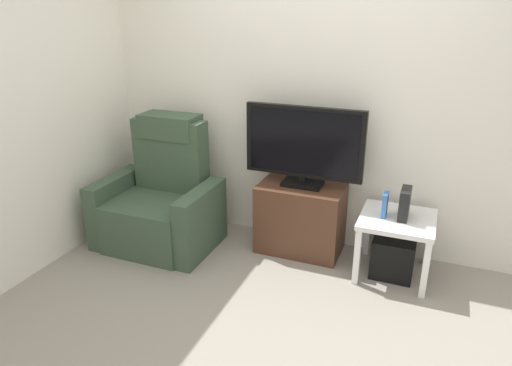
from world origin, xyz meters
TOP-DOWN VIEW (x-y plane):
  - ground_plane at (0.00, 0.00)m, footprint 6.40×6.40m
  - wall_back at (0.00, 1.13)m, footprint 6.40×0.06m
  - wall_side at (-1.88, 0.00)m, footprint 0.06×4.48m
  - tv_stand at (-0.06, 0.86)m, footprint 0.69×0.41m
  - television at (-0.06, 0.88)m, footprint 0.95×0.20m
  - recliner_armchair at (-1.22, 0.58)m, footprint 0.98×0.78m
  - side_table at (0.72, 0.77)m, footprint 0.54×0.54m
  - subwoofer_box at (0.72, 0.77)m, footprint 0.31×0.31m
  - book_upright at (0.62, 0.75)m, footprint 0.03×0.11m
  - game_console at (0.75, 0.78)m, footprint 0.07×0.20m

SIDE VIEW (x-z plane):
  - ground_plane at x=0.00m, z-range 0.00..0.00m
  - subwoofer_box at x=0.72m, z-range 0.00..0.31m
  - tv_stand at x=-0.06m, z-range 0.00..0.58m
  - recliner_armchair at x=-1.22m, z-range -0.17..0.91m
  - side_table at x=0.72m, z-range 0.16..0.64m
  - book_upright at x=0.62m, z-range 0.48..0.67m
  - game_console at x=0.75m, z-range 0.48..0.70m
  - television at x=-0.06m, z-range 0.60..1.24m
  - wall_back at x=0.00m, z-range 0.00..2.60m
  - wall_side at x=-1.88m, z-range 0.00..2.60m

